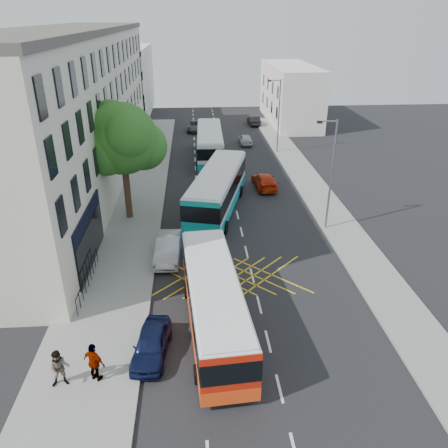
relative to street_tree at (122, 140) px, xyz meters
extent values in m
plane|color=black|center=(8.51, -14.97, -6.29)|extent=(120.00, 120.00, 0.00)
cube|color=gray|center=(0.01, 0.03, -6.22)|extent=(5.00, 70.00, 0.15)
cube|color=gray|center=(16.01, 0.03, -6.22)|extent=(3.00, 70.00, 0.15)
cube|color=beige|center=(-5.49, 9.53, 0.21)|extent=(8.00, 45.00, 13.00)
cube|color=#59544C|center=(-5.49, 9.53, 6.96)|extent=(8.30, 45.00, 0.50)
cube|color=black|center=(-1.44, -6.97, -2.89)|extent=(0.12, 7.00, 0.90)
cube|color=black|center=(-1.44, -6.97, -4.69)|extent=(0.12, 7.00, 2.60)
cube|color=silver|center=(-5.49, 40.03, -1.29)|extent=(8.00, 20.00, 10.00)
cube|color=silver|center=(19.51, 33.03, -2.29)|extent=(6.00, 18.00, 8.00)
cylinder|color=#382619|center=(0.01, 0.03, -3.94)|extent=(0.50, 0.50, 4.40)
sphere|color=#225D1A|center=(0.01, 0.03, 0.06)|extent=(5.20, 5.20, 5.20)
sphere|color=#225D1A|center=(1.41, 0.83, -0.74)|extent=(3.60, 3.60, 3.60)
sphere|color=#225D1A|center=(-1.19, -0.57, -0.54)|extent=(3.80, 3.80, 3.80)
sphere|color=#225D1A|center=(0.61, -1.27, 0.66)|extent=(3.40, 3.40, 3.40)
sphere|color=#225D1A|center=(-0.79, 1.13, 1.06)|extent=(3.20, 3.20, 3.20)
cylinder|color=slate|center=(14.81, -2.97, -2.14)|extent=(0.14, 0.14, 8.00)
cylinder|color=slate|center=(14.21, -2.97, 1.76)|extent=(1.20, 0.10, 0.10)
cube|color=black|center=(13.61, -2.97, 1.71)|extent=(0.35, 0.15, 0.18)
cylinder|color=slate|center=(14.81, 17.03, -2.14)|extent=(0.14, 0.14, 8.00)
cylinder|color=slate|center=(14.21, 17.03, 1.76)|extent=(1.20, 0.10, 0.10)
cube|color=black|center=(13.61, 17.03, 1.71)|extent=(0.35, 0.15, 0.18)
cube|color=silver|center=(5.93, -13.69, -4.69)|extent=(3.18, 10.70, 2.54)
cube|color=silver|center=(5.93, -13.69, -3.37)|extent=(2.97, 10.48, 0.12)
cube|color=black|center=(5.93, -13.69, -4.33)|extent=(3.24, 10.77, 1.06)
cube|color=#FF4715|center=(5.93, -13.69, -5.57)|extent=(3.23, 10.75, 0.72)
cube|color=red|center=(6.32, -18.92, -4.66)|extent=(2.44, 0.28, 2.40)
cube|color=#FF0C0C|center=(5.38, -19.00, -5.33)|extent=(0.25, 0.08, 0.25)
cube|color=#FF0C0C|center=(7.27, -18.86, -5.33)|extent=(0.25, 0.08, 0.25)
cylinder|color=black|center=(4.52, -10.91, -5.86)|extent=(0.33, 0.88, 0.86)
cylinder|color=black|center=(6.91, -10.73, -5.86)|extent=(0.33, 0.88, 0.86)
cylinder|color=black|center=(5.00, -17.32, -5.86)|extent=(0.33, 0.88, 0.86)
cylinder|color=black|center=(7.39, -17.14, -5.86)|extent=(0.33, 0.88, 0.86)
cube|color=silver|center=(7.00, 1.10, -4.47)|extent=(5.68, 12.26, 2.88)
cube|color=silver|center=(7.00, 1.10, -2.98)|extent=(5.41, 11.97, 0.13)
cube|color=black|center=(7.00, 1.10, -4.06)|extent=(5.75, 12.33, 1.20)
cube|color=#0DA9A8|center=(7.00, 1.10, -5.48)|extent=(5.74, 12.32, 0.82)
cube|color=#0B9190|center=(5.48, -4.65, -4.44)|extent=(2.69, 0.80, 2.72)
cube|color=#FF0C0C|center=(4.41, -4.38, -5.20)|extent=(0.26, 0.12, 0.25)
cube|color=#FF0C0C|center=(6.55, -4.94, -5.20)|extent=(0.26, 0.12, 0.25)
cylinder|color=black|center=(6.52, 4.60, -5.80)|extent=(0.54, 1.02, 0.98)
cylinder|color=black|center=(9.14, 3.91, -5.80)|extent=(0.54, 1.02, 0.98)
cylinder|color=black|center=(4.66, -2.44, -5.80)|extent=(0.54, 1.02, 0.98)
cylinder|color=black|center=(7.29, -3.13, -5.80)|extent=(0.54, 1.02, 0.98)
cube|color=silver|center=(6.97, 15.32, -4.55)|extent=(2.91, 11.53, 2.76)
cube|color=silver|center=(6.97, 15.32, -3.11)|extent=(2.69, 11.29, 0.13)
cube|color=black|center=(6.97, 15.32, -4.16)|extent=(2.97, 11.59, 1.15)
cube|color=#0DACA8|center=(6.97, 15.32, -5.51)|extent=(2.96, 11.58, 0.78)
cube|color=white|center=(6.82, 9.62, -4.52)|extent=(2.65, 0.17, 2.61)
cube|color=#FF0C0C|center=(5.77, 9.64, -5.25)|extent=(0.25, 0.07, 0.25)
cube|color=#FF0C0C|center=(7.87, 9.58, -5.25)|extent=(0.25, 0.07, 0.25)
cylinder|color=black|center=(5.75, 18.48, -5.82)|extent=(0.32, 0.95, 0.94)
cylinder|color=black|center=(8.36, 18.41, -5.82)|extent=(0.32, 0.95, 0.94)
cylinder|color=black|center=(5.57, 11.50, -5.82)|extent=(0.32, 0.95, 0.94)
cylinder|color=black|center=(8.17, 11.43, -5.82)|extent=(0.32, 0.95, 0.94)
cylinder|color=black|center=(6.74, -17.65, -5.94)|extent=(0.20, 0.72, 0.71)
cylinder|color=black|center=(6.89, -15.98, -5.94)|extent=(0.20, 0.72, 0.71)
cube|color=black|center=(6.81, -16.81, -5.60)|extent=(0.36, 1.35, 0.25)
cube|color=black|center=(6.84, -16.54, -5.40)|extent=(0.36, 0.53, 0.22)
cube|color=black|center=(6.79, -17.09, -5.46)|extent=(0.34, 0.58, 0.11)
cylinder|color=slate|center=(6.89, -16.04, -5.51)|extent=(0.11, 0.49, 0.94)
cylinder|color=slate|center=(6.87, -16.20, -5.12)|extent=(0.67, 0.10, 0.04)
cube|color=gold|center=(6.72, -17.84, -5.68)|extent=(0.20, 0.04, 0.14)
imported|color=black|center=(6.81, -16.87, -5.16)|extent=(0.74, 0.52, 1.92)
sphere|color=#99999E|center=(6.81, -16.87, -4.34)|extent=(0.33, 0.33, 0.33)
imported|color=#0D1436|center=(2.91, -15.47, -5.65)|extent=(1.96, 3.91, 1.28)
imported|color=#ACAEB4|center=(3.31, -6.42, -5.56)|extent=(1.73, 4.49, 1.46)
imported|color=#BC2708|center=(11.61, 5.97, -5.64)|extent=(2.06, 4.59, 1.31)
imported|color=#3D4044|center=(5.63, 28.29, -5.63)|extent=(2.69, 4.97, 1.32)
imported|color=#B9BDC1|center=(11.60, 20.93, -5.68)|extent=(1.55, 3.65, 1.23)
imported|color=black|center=(14.01, 31.16, -5.64)|extent=(1.61, 4.02, 1.30)
imported|color=gray|center=(-0.76, -17.20, -5.25)|extent=(0.96, 0.80, 1.79)
imported|color=gray|center=(0.64, -17.00, -5.19)|extent=(1.20, 0.96, 1.90)
camera|label=1|loc=(5.13, -31.54, 8.20)|focal=35.00mm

